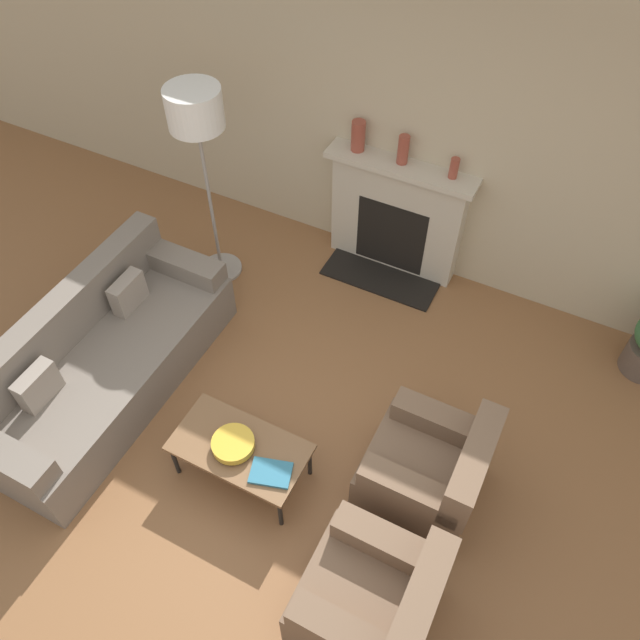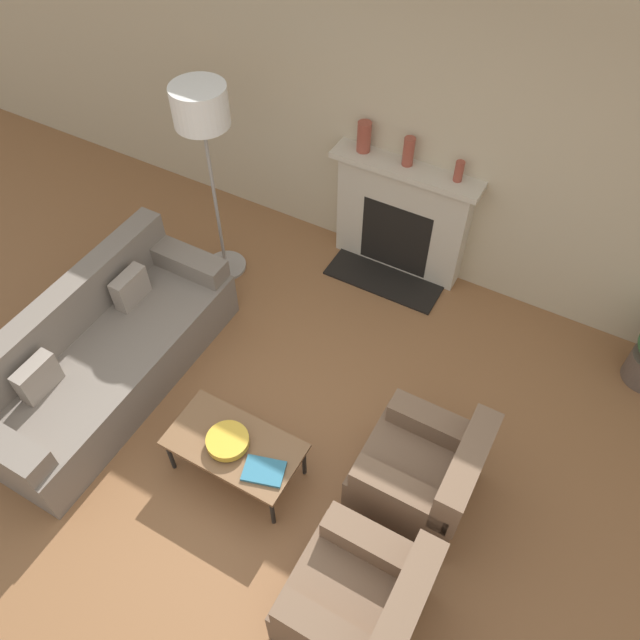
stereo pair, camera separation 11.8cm
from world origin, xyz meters
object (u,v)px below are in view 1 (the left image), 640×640
at_px(armchair_near, 373,601).
at_px(mantel_vase_center_right, 454,168).
at_px(book, 271,473).
at_px(mantel_vase_center_left, 403,150).
at_px(coffee_table, 240,449).
at_px(fireplace, 396,218).
at_px(bowl, 233,444).
at_px(armchair_far, 429,470).
at_px(floor_lamp, 197,124).
at_px(mantel_vase_left, 358,136).
at_px(couch, 103,361).

height_order(armchair_near, mantel_vase_center_right, mantel_vase_center_right).
xyz_separation_m(armchair_near, book, (-0.94, 0.41, 0.09)).
height_order(mantel_vase_center_left, mantel_vase_center_right, mantel_vase_center_left).
distance_m(coffee_table, mantel_vase_center_right, 2.77).
bearing_deg(coffee_table, fireplace, 87.78).
xyz_separation_m(coffee_table, mantel_vase_center_right, (0.53, 2.57, 0.87)).
relative_size(bowl, mantel_vase_center_right, 1.69).
bearing_deg(armchair_far, book, -59.71).
bearing_deg(book, floor_lamp, 114.79).
xyz_separation_m(armchair_near, mantel_vase_center_left, (-1.15, 3.06, 0.95)).
bearing_deg(mantel_vase_left, floor_lamp, -139.31).
distance_m(fireplace, armchair_near, 3.26).
height_order(book, floor_lamp, floor_lamp).
distance_m(fireplace, book, 2.65).
height_order(armchair_far, book, armchair_far).
relative_size(coffee_table, book, 2.98).
xyz_separation_m(book, mantel_vase_left, (-0.62, 2.65, 0.87)).
bearing_deg(couch, armchair_far, -83.89).
xyz_separation_m(armchair_far, bowl, (-1.27, -0.49, 0.12)).
xyz_separation_m(fireplace, mantel_vase_center_right, (0.43, 0.01, 0.67)).
xyz_separation_m(fireplace, coffee_table, (-0.10, -2.56, -0.20)).
bearing_deg(fireplace, mantel_vase_center_right, 1.91).
bearing_deg(coffee_table, mantel_vase_center_left, 88.03).
bearing_deg(couch, book, -98.99).
relative_size(armchair_near, coffee_table, 0.85).
height_order(armchair_near, bowl, armchair_near).
bearing_deg(mantel_vase_center_left, coffee_table, -91.97).
distance_m(mantel_vase_left, mantel_vase_center_left, 0.41).
distance_m(couch, coffee_table, 1.40).
relative_size(fireplace, couch, 0.59).
bearing_deg(armchair_near, coffee_table, -111.59).
distance_m(bowl, mantel_vase_left, 2.74).
height_order(armchair_far, mantel_vase_center_left, mantel_vase_center_left).
bearing_deg(coffee_table, armchair_far, 20.78).
height_order(mantel_vase_left, mantel_vase_center_left, mantel_vase_left).
height_order(couch, bowl, couch).
relative_size(book, floor_lamp, 0.17).
relative_size(coffee_table, bowl, 3.17).
bearing_deg(floor_lamp, mantel_vase_left, 40.69).
distance_m(couch, mantel_vase_center_right, 3.20).
distance_m(fireplace, bowl, 2.59).
relative_size(armchair_far, mantel_vase_left, 3.02).
bearing_deg(couch, mantel_vase_center_right, -38.88).
height_order(armchair_near, mantel_vase_center_left, mantel_vase_center_left).
height_order(book, mantel_vase_center_right, mantel_vase_center_right).
height_order(coffee_table, floor_lamp, floor_lamp).
height_order(mantel_vase_left, mantel_vase_center_right, mantel_vase_left).
bearing_deg(mantel_vase_center_right, armchair_far, -71.53).
xyz_separation_m(book, floor_lamp, (-1.61, 1.80, 1.18)).
xyz_separation_m(mantel_vase_left, mantel_vase_center_right, (0.85, 0.00, -0.05)).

